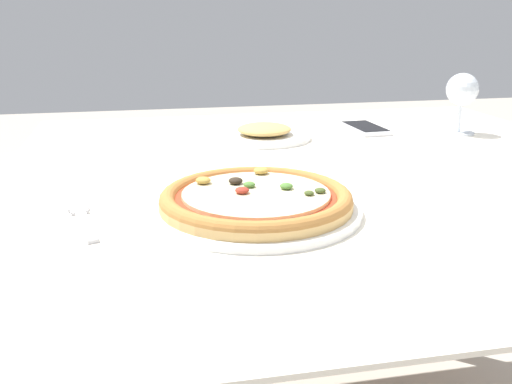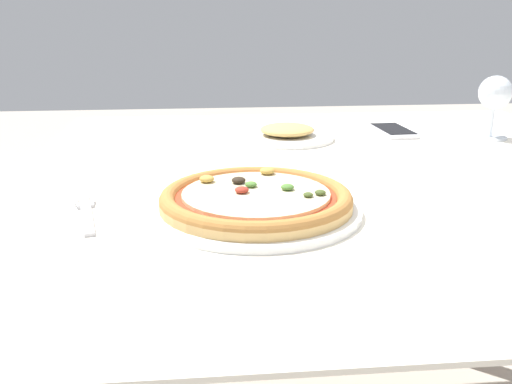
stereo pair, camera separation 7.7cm
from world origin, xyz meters
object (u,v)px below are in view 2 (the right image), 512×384
Objects in this scene: wine_glass_far_left at (495,95)px; cell_phone at (393,131)px; dining_table at (346,214)px; pizza_plate at (256,201)px; fork at (86,212)px; side_plate at (287,134)px.

cell_phone is (-0.19, 0.07, -0.09)m from wine_glass_far_left.
dining_table is 3.96× the size of pizza_plate.
cell_phone is (0.59, 0.48, 0.00)m from fork.
side_plate is at bearing 76.24° from pizza_plate.
pizza_plate is at bearing -142.39° from wine_glass_far_left.
wine_glass_far_left is at bearing -3.91° from side_plate.
side_plate is (-0.07, 0.25, 0.09)m from dining_table.
pizza_plate reaches higher than fork.
pizza_plate is 0.47m from side_plate.
wine_glass_far_left is at bearing 27.40° from fork.
cell_phone reaches higher than fork.
dining_table is 0.28m from side_plate.
pizza_plate is at bearing -4.64° from fork.
cell_phone is (0.18, 0.30, 0.09)m from dining_table.
dining_table is 5.76× the size of side_plate.
pizza_plate is 1.71× the size of fork.
fork is 0.85× the size of side_plate.
fork is at bearing -128.19° from side_plate.
wine_glass_far_left is (0.37, 0.22, 0.17)m from dining_table.
wine_glass_far_left is 0.68× the size of side_plate.
fork is 0.76m from cell_phone.
pizza_plate is 0.23m from fork.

